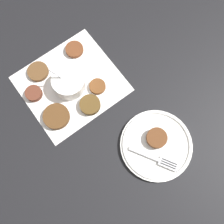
% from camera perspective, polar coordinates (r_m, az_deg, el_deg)
% --- Properties ---
extents(ground_plane, '(4.00, 4.00, 0.00)m').
position_cam_1_polar(ground_plane, '(0.93, -9.07, 5.62)').
color(ground_plane, black).
extents(napkin, '(0.34, 0.32, 0.00)m').
position_cam_1_polar(napkin, '(0.93, -8.90, 6.13)').
color(napkin, white).
rests_on(napkin, ground_plane).
extents(sauce_bowl, '(0.12, 0.11, 0.10)m').
position_cam_1_polar(sauce_bowl, '(0.90, -9.04, 6.27)').
color(sauce_bowl, white).
rests_on(sauce_bowl, napkin).
extents(fritter_0, '(0.09, 0.09, 0.02)m').
position_cam_1_polar(fritter_0, '(0.89, -12.01, -0.95)').
color(fritter_0, '#56371C').
rests_on(fritter_0, napkin).
extents(fritter_1, '(0.06, 0.06, 0.01)m').
position_cam_1_polar(fritter_1, '(0.90, -3.19, 5.58)').
color(fritter_1, brown).
rests_on(fritter_1, napkin).
extents(fritter_2, '(0.06, 0.06, 0.02)m').
position_cam_1_polar(fritter_2, '(0.93, -16.67, 3.90)').
color(fritter_2, brown).
rests_on(fritter_2, napkin).
extents(fritter_3, '(0.06, 0.06, 0.01)m').
position_cam_1_polar(fritter_3, '(0.97, -8.19, 13.33)').
color(fritter_3, brown).
rests_on(fritter_3, napkin).
extents(fritter_4, '(0.07, 0.07, 0.01)m').
position_cam_1_polar(fritter_4, '(0.96, -15.80, 8.48)').
color(fritter_4, brown).
rests_on(fritter_4, napkin).
extents(fritter_5, '(0.07, 0.07, 0.02)m').
position_cam_1_polar(fritter_5, '(0.88, -4.80, 1.57)').
color(fritter_5, brown).
rests_on(fritter_5, napkin).
extents(serving_plate, '(0.23, 0.23, 0.02)m').
position_cam_1_polar(serving_plate, '(0.86, 9.60, -7.11)').
color(serving_plate, white).
rests_on(serving_plate, ground_plane).
extents(fritter_on_plate, '(0.07, 0.07, 0.02)m').
position_cam_1_polar(fritter_on_plate, '(0.85, 9.70, -5.60)').
color(fritter_on_plate, brown).
rests_on(fritter_on_plate, serving_plate).
extents(fork, '(0.11, 0.15, 0.00)m').
position_cam_1_polar(fork, '(0.85, 10.18, -10.21)').
color(fork, silver).
rests_on(fork, serving_plate).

